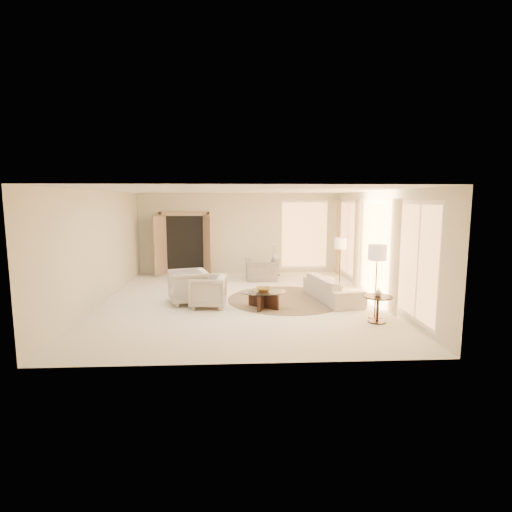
{
  "coord_description": "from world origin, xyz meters",
  "views": [
    {
      "loc": [
        -0.14,
        -10.01,
        2.56
      ],
      "look_at": [
        0.4,
        0.4,
        1.1
      ],
      "focal_mm": 28.0,
      "sensor_mm": 36.0,
      "label": 1
    }
  ],
  "objects_px": {
    "armchair_left": "(188,285)",
    "accent_chair": "(262,267)",
    "armchair_right": "(208,290)",
    "floor_lamp_far": "(377,256)",
    "sofa": "(333,288)",
    "bowl": "(263,289)",
    "side_table": "(274,266)",
    "floor_lamp_near": "(341,246)",
    "side_vase": "(274,256)",
    "end_table": "(378,304)",
    "end_vase": "(378,292)",
    "coffee_table": "(263,298)"
  },
  "relations": [
    {
      "from": "armchair_left",
      "to": "side_vase",
      "type": "height_order",
      "value": "armchair_left"
    },
    {
      "from": "armchair_left",
      "to": "end_table",
      "type": "height_order",
      "value": "armchair_left"
    },
    {
      "from": "coffee_table",
      "to": "end_table",
      "type": "relative_size",
      "value": 2.3
    },
    {
      "from": "sofa",
      "to": "floor_lamp_near",
      "type": "height_order",
      "value": "floor_lamp_near"
    },
    {
      "from": "side_vase",
      "to": "armchair_right",
      "type": "bearing_deg",
      "value": -116.78
    },
    {
      "from": "sofa",
      "to": "side_vase",
      "type": "relative_size",
      "value": 9.04
    },
    {
      "from": "floor_lamp_far",
      "to": "end_vase",
      "type": "bearing_deg",
      "value": -100.19
    },
    {
      "from": "bowl",
      "to": "end_vase",
      "type": "height_order",
      "value": "end_vase"
    },
    {
      "from": "sofa",
      "to": "armchair_right",
      "type": "bearing_deg",
      "value": 87.9
    },
    {
      "from": "side_table",
      "to": "floor_lamp_near",
      "type": "xyz_separation_m",
      "value": [
        1.72,
        -2.09,
        0.92
      ]
    },
    {
      "from": "armchair_right",
      "to": "floor_lamp_far",
      "type": "bearing_deg",
      "value": 77.5
    },
    {
      "from": "armchair_left",
      "to": "end_table",
      "type": "bearing_deg",
      "value": 50.96
    },
    {
      "from": "sofa",
      "to": "side_table",
      "type": "height_order",
      "value": "sofa"
    },
    {
      "from": "sofa",
      "to": "bowl",
      "type": "xyz_separation_m",
      "value": [
        -1.84,
        -0.67,
        0.15
      ]
    },
    {
      "from": "armchair_left",
      "to": "sofa",
      "type": "bearing_deg",
      "value": 75.97
    },
    {
      "from": "sofa",
      "to": "end_vase",
      "type": "bearing_deg",
      "value": -176.32
    },
    {
      "from": "armchair_right",
      "to": "coffee_table",
      "type": "xyz_separation_m",
      "value": [
        1.33,
        -0.19,
        -0.17
      ]
    },
    {
      "from": "sofa",
      "to": "side_vase",
      "type": "xyz_separation_m",
      "value": [
        -1.17,
        3.47,
        0.36
      ]
    },
    {
      "from": "side_table",
      "to": "end_vase",
      "type": "height_order",
      "value": "end_vase"
    },
    {
      "from": "side_table",
      "to": "bowl",
      "type": "bearing_deg",
      "value": -99.15
    },
    {
      "from": "bowl",
      "to": "side_table",
      "type": "bearing_deg",
      "value": 80.85
    },
    {
      "from": "side_table",
      "to": "floor_lamp_near",
      "type": "distance_m",
      "value": 2.85
    },
    {
      "from": "side_vase",
      "to": "end_table",
      "type": "bearing_deg",
      "value": -72.86
    },
    {
      "from": "sofa",
      "to": "armchair_left",
      "type": "height_order",
      "value": "armchair_left"
    },
    {
      "from": "armchair_right",
      "to": "floor_lamp_near",
      "type": "bearing_deg",
      "value": 121.04
    },
    {
      "from": "floor_lamp_near",
      "to": "accent_chair",
      "type": "bearing_deg",
      "value": 150.0
    },
    {
      "from": "floor_lamp_near",
      "to": "end_vase",
      "type": "bearing_deg",
      "value": -90.96
    },
    {
      "from": "bowl",
      "to": "end_vase",
      "type": "distance_m",
      "value": 2.65
    },
    {
      "from": "floor_lamp_far",
      "to": "side_vase",
      "type": "relative_size",
      "value": 6.92
    },
    {
      "from": "armchair_left",
      "to": "armchair_right",
      "type": "xyz_separation_m",
      "value": [
        0.52,
        -0.38,
        -0.04
      ]
    },
    {
      "from": "end_vase",
      "to": "armchair_right",
      "type": "bearing_deg",
      "value": 158.61
    },
    {
      "from": "armchair_left",
      "to": "coffee_table",
      "type": "height_order",
      "value": "armchair_left"
    },
    {
      "from": "side_table",
      "to": "floor_lamp_near",
      "type": "height_order",
      "value": "floor_lamp_near"
    },
    {
      "from": "side_table",
      "to": "side_vase",
      "type": "bearing_deg",
      "value": 0.0
    },
    {
      "from": "sofa",
      "to": "armchair_right",
      "type": "xyz_separation_m",
      "value": [
        -3.17,
        -0.48,
        0.11
      ]
    },
    {
      "from": "accent_chair",
      "to": "bowl",
      "type": "height_order",
      "value": "accent_chair"
    },
    {
      "from": "accent_chair",
      "to": "bowl",
      "type": "relative_size",
      "value": 2.7
    },
    {
      "from": "side_table",
      "to": "armchair_left",
      "type": "bearing_deg",
      "value": -125.14
    },
    {
      "from": "end_table",
      "to": "coffee_table",
      "type": "bearing_deg",
      "value": 151.87
    },
    {
      "from": "armchair_right",
      "to": "bowl",
      "type": "xyz_separation_m",
      "value": [
        1.33,
        -0.19,
        0.03
      ]
    },
    {
      "from": "armchair_left",
      "to": "floor_lamp_far",
      "type": "distance_m",
      "value": 4.59
    },
    {
      "from": "side_vase",
      "to": "accent_chair",
      "type": "bearing_deg",
      "value": -120.58
    },
    {
      "from": "armchair_left",
      "to": "end_vase",
      "type": "relative_size",
      "value": 5.61
    },
    {
      "from": "accent_chair",
      "to": "bowl",
      "type": "distance_m",
      "value": 3.33
    },
    {
      "from": "armchair_left",
      "to": "accent_chair",
      "type": "height_order",
      "value": "armchair_left"
    },
    {
      "from": "sofa",
      "to": "bowl",
      "type": "bearing_deg",
      "value": 99.25
    },
    {
      "from": "end_vase",
      "to": "sofa",
      "type": "bearing_deg",
      "value": 104.39
    },
    {
      "from": "end_table",
      "to": "end_vase",
      "type": "xyz_separation_m",
      "value": [
        0.0,
        -0.0,
        0.26
      ]
    },
    {
      "from": "armchair_right",
      "to": "side_table",
      "type": "xyz_separation_m",
      "value": [
        2.0,
        3.95,
        -0.09
      ]
    },
    {
      "from": "armchair_right",
      "to": "bowl",
      "type": "bearing_deg",
      "value": 86.29
    }
  ]
}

